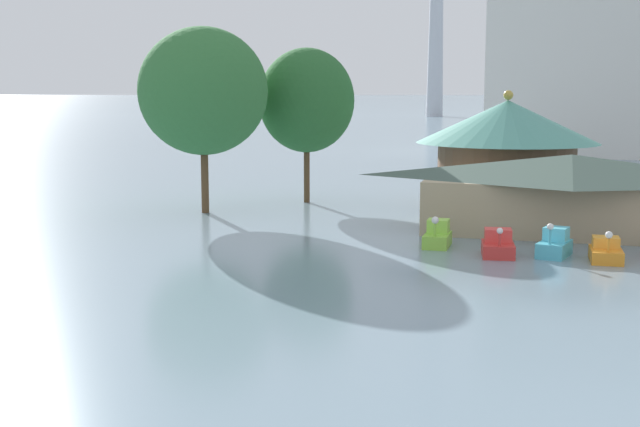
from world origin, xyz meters
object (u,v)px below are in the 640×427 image
Objects in this scene: shoreline_tree_mid at (307,100)px; pedal_boat_red at (498,245)px; background_building_block at (626,42)px; pedal_boat_lime at (437,236)px; shoreline_tree_tall_left at (203,91)px; green_roof_pavilion at (507,147)px; pedal_boat_cyan at (555,245)px; boathouse at (571,192)px; pedal_boat_orange at (606,252)px.

pedal_boat_red is at bearing -48.31° from shoreline_tree_mid.
background_building_block is at bearing 64.52° from shoreline_tree_mid.
shoreline_tree_tall_left is at bearing -115.53° from pedal_boat_lime.
shoreline_tree_mid is (-11.87, 15.34, 7.05)m from pedal_boat_lime.
shoreline_tree_tall_left reaches higher than pedal_boat_red.
shoreline_tree_mid is at bearing -175.49° from green_roof_pavilion.
boathouse is (0.86, 7.53, 1.87)m from pedal_boat_cyan.
pedal_boat_red is at bearing -91.25° from pedal_boat_orange.
green_roof_pavilion is (-4.28, 10.06, 1.93)m from boathouse.
boathouse is 1.44× the size of shoreline_tree_tall_left.
boathouse is at bearing -66.94° from green_roof_pavilion.
shoreline_tree_mid is at bearing 154.74° from boathouse.
green_roof_pavilion is (2.73, 16.49, 3.80)m from pedal_boat_lime.
shoreline_tree_mid is (-20.50, 17.03, 7.15)m from pedal_boat_orange.
shoreline_tree_tall_left is (-24.21, 1.98, 5.88)m from boathouse.
green_roof_pavilion is 1.02× the size of shoreline_tree_tall_left.
shoreline_tree_tall_left reaches higher than pedal_boat_cyan.
green_roof_pavilion reaches higher than pedal_boat_red.
green_roof_pavilion is (-3.42, 17.59, 3.80)m from pedal_boat_cyan.
pedal_boat_cyan is 25.39m from shoreline_tree_mid.
shoreline_tree_tall_left reaches higher than boathouse.
shoreline_tree_mid is (-18.89, 8.91, 5.18)m from boathouse.
green_roof_pavilion is at bearing -163.90° from pedal_boat_orange.
background_building_block reaches higher than pedal_boat_red.
pedal_boat_lime is at bearing -124.38° from pedal_boat_red.
green_roof_pavilion is (-5.90, 18.18, 3.91)m from pedal_boat_orange.
pedal_boat_lime is 0.95× the size of pedal_boat_orange.
pedal_boat_cyan is 18.32m from green_roof_pavilion.
shoreline_tree_mid is at bearing -141.72° from pedal_boat_lime.
green_roof_pavilion is at bearing 4.51° from shoreline_tree_mid.
pedal_boat_cyan is 73.78m from background_building_block.
boathouse is 1.41× the size of green_roof_pavilion.
shoreline_tree_tall_left is at bearing -113.24° from pedal_boat_orange.
green_roof_pavilion is 15.00m from shoreline_tree_mid.
pedal_boat_lime is at bearing -102.94° from pedal_boat_orange.
shoreline_tree_mid reaches higher than pedal_boat_lime.
boathouse is 11.11m from green_roof_pavilion.
shoreline_tree_tall_left is at bearing -157.92° from green_roof_pavilion.
background_building_block is at bearing 173.41° from pedal_boat_orange.
shoreline_tree_tall_left is at bearing -127.52° from shoreline_tree_mid.
pedal_boat_orange is 0.20× the size of shoreline_tree_tall_left.
pedal_boat_lime is 0.19× the size of green_roof_pavilion.
shoreline_tree_mid reaches higher than green_roof_pavilion.
pedal_boat_red is 9.16m from boathouse.
green_roof_pavilion is at bearing 175.09° from pedal_boat_red.
pedal_boat_orange is at bearing 83.80° from pedal_boat_red.
pedal_boat_lime is 0.07× the size of background_building_block.
pedal_boat_lime reaches higher than pedal_boat_red.
shoreline_tree_tall_left is at bearing -123.15° from pedal_boat_red.
background_building_block is at bearing 168.91° from pedal_boat_lime.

